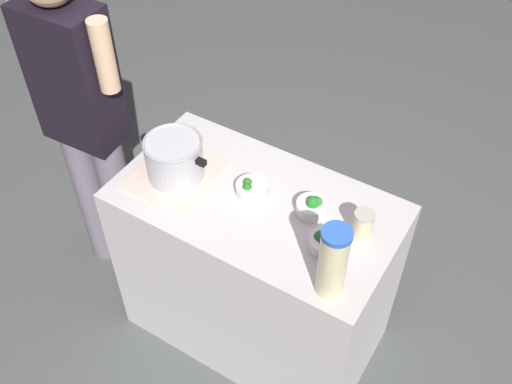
# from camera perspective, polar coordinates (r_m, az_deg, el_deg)

# --- Properties ---
(ground_plane) EXTENTS (8.00, 8.00, 0.00)m
(ground_plane) POSITION_cam_1_polar(r_m,az_deg,el_deg) (3.06, -0.00, -12.64)
(ground_plane) COLOR #515752
(counter_slab) EXTENTS (1.13, 0.62, 0.91)m
(counter_slab) POSITION_cam_1_polar(r_m,az_deg,el_deg) (2.68, -0.00, -7.55)
(counter_slab) COLOR beige
(counter_slab) RESTS_ON ground_plane
(dish_cloth) EXTENTS (0.31, 0.35, 0.01)m
(dish_cloth) POSITION_cam_1_polar(r_m,az_deg,el_deg) (2.45, -7.62, 1.64)
(dish_cloth) COLOR beige
(dish_cloth) RESTS_ON counter_slab
(cooking_pot) EXTENTS (0.31, 0.24, 0.17)m
(cooking_pot) POSITION_cam_1_polar(r_m,az_deg,el_deg) (2.38, -7.83, 3.27)
(cooking_pot) COLOR #B7B7BC
(cooking_pot) RESTS_ON dish_cloth
(lemonade_pitcher) EXTENTS (0.10, 0.10, 0.30)m
(lemonade_pitcher) POSITION_cam_1_polar(r_m,az_deg,el_deg) (1.96, 7.37, -6.66)
(lemonade_pitcher) COLOR beige
(lemonade_pitcher) RESTS_ON counter_slab
(mason_jar) EXTENTS (0.08, 0.08, 0.12)m
(mason_jar) POSITION_cam_1_polar(r_m,az_deg,el_deg) (2.20, 10.21, -3.14)
(mason_jar) COLOR beige
(mason_jar) RESTS_ON counter_slab
(broccoli_bowl_front) EXTENTS (0.12, 0.12, 0.08)m
(broccoli_bowl_front) POSITION_cam_1_polar(r_m,az_deg,el_deg) (2.17, 6.57, -4.79)
(broccoli_bowl_front) COLOR silver
(broccoli_bowl_front) RESTS_ON counter_slab
(broccoli_bowl_center) EXTENTS (0.13, 0.13, 0.07)m
(broccoli_bowl_center) POSITION_cam_1_polar(r_m,az_deg,el_deg) (2.34, -0.46, 0.33)
(broccoli_bowl_center) COLOR silver
(broccoli_bowl_center) RESTS_ON counter_slab
(broccoli_bowl_back) EXTENTS (0.12, 0.12, 0.08)m
(broccoli_bowl_back) POSITION_cam_1_polar(r_m,az_deg,el_deg) (2.27, 5.42, -1.39)
(broccoli_bowl_back) COLOR silver
(broccoli_bowl_back) RESTS_ON counter_slab
(person_cook) EXTENTS (0.50, 0.22, 1.71)m
(person_cook) POSITION_cam_1_polar(r_m,az_deg,el_deg) (2.72, -16.06, 6.36)
(person_cook) COLOR slate
(person_cook) RESTS_ON ground_plane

